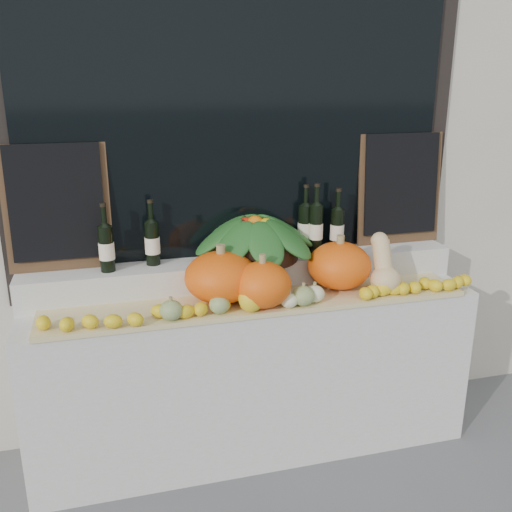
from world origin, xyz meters
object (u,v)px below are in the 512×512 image
butternut_squash (384,269)px  pumpkin_right (339,265)px  pumpkin_left (221,277)px  produce_bowl (255,237)px  wine_bottle_tall (305,228)px

butternut_squash → pumpkin_right: bearing=152.9°
pumpkin_left → produce_bowl: bearing=43.1°
butternut_squash → wine_bottle_tall: 0.49m
butternut_squash → produce_bowl: (-0.60, 0.30, 0.13)m
wine_bottle_tall → produce_bowl: bearing=-169.6°
pumpkin_left → pumpkin_right: pumpkin_left is taller
pumpkin_left → pumpkin_right: 0.63m
pumpkin_right → wine_bottle_tall: wine_bottle_tall is taller
wine_bottle_tall → pumpkin_right: bearing=-68.0°
pumpkin_right → pumpkin_left: bearing=-178.2°
produce_bowl → butternut_squash: bearing=-26.4°
pumpkin_right → wine_bottle_tall: (-0.10, 0.25, 0.14)m
pumpkin_left → butternut_squash: size_ratio=1.22×
pumpkin_left → produce_bowl: produce_bowl is taller
pumpkin_left → pumpkin_right: (0.63, 0.02, -0.00)m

